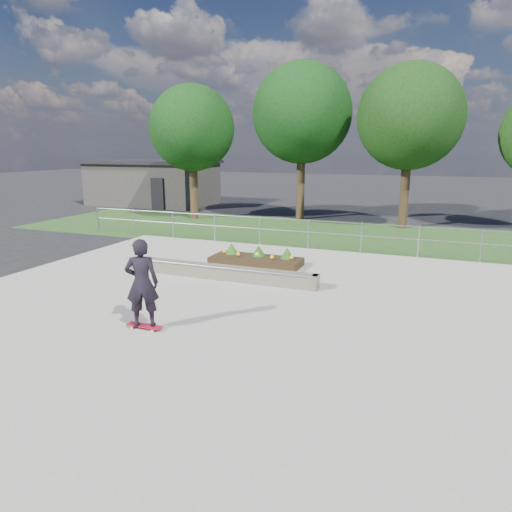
# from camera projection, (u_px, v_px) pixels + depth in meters

# --- Properties ---
(ground) EXTENTS (120.00, 120.00, 0.00)m
(ground) POSITION_uv_depth(u_px,v_px,m) (225.00, 314.00, 10.82)
(ground) COLOR black
(ground) RESTS_ON ground
(grass_verge) EXTENTS (30.00, 8.00, 0.02)m
(grass_verge) POSITION_uv_depth(u_px,v_px,m) (328.00, 234.00, 20.77)
(grass_verge) COLOR #25451B
(grass_verge) RESTS_ON ground
(concrete_slab) EXTENTS (15.00, 15.00, 0.06)m
(concrete_slab) POSITION_uv_depth(u_px,v_px,m) (225.00, 313.00, 10.81)
(concrete_slab) COLOR gray
(concrete_slab) RESTS_ON ground
(fence) EXTENTS (20.06, 0.06, 1.20)m
(fence) POSITION_uv_depth(u_px,v_px,m) (308.00, 230.00, 17.43)
(fence) COLOR gray
(fence) RESTS_ON ground
(building) EXTENTS (8.40, 5.40, 3.00)m
(building) POSITION_uv_depth(u_px,v_px,m) (153.00, 182.00, 31.75)
(building) COLOR #302D2A
(building) RESTS_ON ground
(tree_far_left) EXTENTS (4.55, 4.55, 7.15)m
(tree_far_left) POSITION_uv_depth(u_px,v_px,m) (192.00, 128.00, 24.32)
(tree_far_left) COLOR #332214
(tree_far_left) RESTS_ON ground
(tree_mid_left) EXTENTS (5.25, 5.25, 8.25)m
(tree_mid_left) POSITION_uv_depth(u_px,v_px,m) (302.00, 113.00, 23.99)
(tree_mid_left) COLOR black
(tree_mid_left) RESTS_ON ground
(tree_mid_right) EXTENTS (4.90, 4.90, 7.70)m
(tree_mid_right) POSITION_uv_depth(u_px,v_px,m) (410.00, 117.00, 21.22)
(tree_mid_right) COLOR black
(tree_mid_right) RESTS_ON ground
(grind_ledge) EXTENTS (6.00, 0.44, 0.43)m
(grind_ledge) POSITION_uv_depth(u_px,v_px,m) (219.00, 272.00, 13.47)
(grind_ledge) COLOR brown
(grind_ledge) RESTS_ON concrete_slab
(planter_bed) EXTENTS (3.00, 1.20, 0.61)m
(planter_bed) POSITION_uv_depth(u_px,v_px,m) (256.00, 259.00, 15.13)
(planter_bed) COLOR black
(planter_bed) RESTS_ON concrete_slab
(skateboarder) EXTENTS (0.82, 0.70, 1.97)m
(skateboarder) POSITION_uv_depth(u_px,v_px,m) (142.00, 283.00, 9.53)
(skateboarder) COLOR silver
(skateboarder) RESTS_ON concrete_slab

